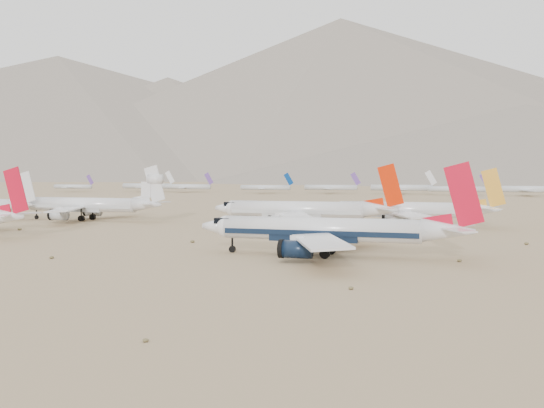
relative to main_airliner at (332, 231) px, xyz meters
The scene contains 8 objects.
ground 5.63m from the main_airliner, 140.60° to the right, with size 7000.00×7000.00×0.00m, color #856B4D.
main_airliner is the anchor object (origin of this frame).
row2_gold_tail 66.11m from the main_airliner, 81.65° to the left, with size 46.11×45.10×16.42m.
row2_orange_tail 54.42m from the main_airliner, 108.83° to the left, with size 48.98×47.92×17.47m.
row2_white_trijet 105.30m from the main_airliner, 146.56° to the left, with size 49.09×47.98×17.40m.
distant_storage_row 315.25m from the main_airliner, 85.65° to the left, with size 610.96×56.00×14.32m.
mountain_range 1657.84m from the main_airliner, 87.64° to the left, with size 7354.00×3024.00×470.00m.
desert_scrub 33.56m from the main_airliner, 134.12° to the right, with size 233.60×121.67×0.63m.
Camera 1 is at (23.04, -104.83, 15.14)m, focal length 40.00 mm.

